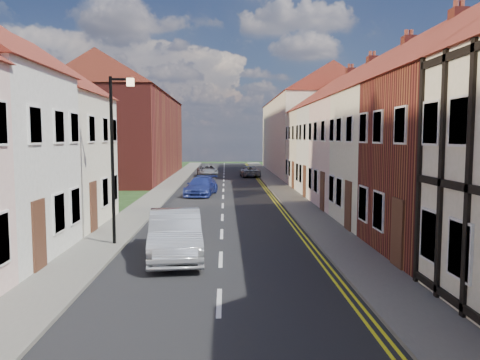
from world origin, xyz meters
TOP-DOWN VIEW (x-y plane):
  - road at (0.00, 30.00)m, footprint 7.00×90.00m
  - pavement_left at (-4.40, 30.00)m, footprint 1.80×90.00m
  - pavement_right at (4.40, 30.00)m, footprint 1.80×90.00m
  - cottage_r_cream_mid at (9.30, 23.50)m, footprint 8.30×5.20m
  - cottage_r_pink at (9.30, 28.90)m, footprint 8.30×6.00m
  - cottage_r_white_far at (9.30, 34.30)m, footprint 8.30×5.20m
  - cottage_r_cream_far at (9.30, 39.70)m, footprint 8.30×6.00m
  - cottage_l_pink at (-9.30, 23.85)m, footprint 8.30×6.30m
  - block_right_far at (9.30, 55.00)m, footprint 8.30×24.20m
  - block_left_far at (-9.30, 50.00)m, footprint 8.30×24.20m
  - lamppost at (-3.81, 20.00)m, footprint 0.88×0.15m
  - car_mid at (-1.50, 18.33)m, footprint 2.15×4.88m
  - car_far at (-1.50, 34.97)m, footprint 2.43×4.58m
  - car_distant at (-1.69, 50.90)m, footprint 2.43×4.39m
  - car_distant_b at (2.63, 50.00)m, footprint 2.05×4.11m

SIDE VIEW (x-z plane):
  - road at x=0.00m, z-range 0.00..0.02m
  - pavement_left at x=-4.40m, z-range 0.00..0.12m
  - pavement_right at x=4.40m, z-range 0.00..0.12m
  - car_distant_b at x=2.63m, z-range 0.00..1.12m
  - car_distant at x=-1.69m, z-range 0.00..1.16m
  - car_far at x=-1.50m, z-range 0.00..1.27m
  - car_mid at x=-1.50m, z-range 0.00..1.56m
  - lamppost at x=-3.81m, z-range 0.54..6.54m
  - cottage_l_pink at x=-9.30m, z-range -0.03..8.77m
  - cottage_r_pink at x=9.30m, z-range -0.03..8.97m
  - cottage_r_cream_far at x=9.30m, z-range -0.03..8.97m
  - cottage_r_cream_mid at x=9.30m, z-range -0.02..8.98m
  - cottage_r_white_far at x=9.30m, z-range -0.02..8.98m
  - block_right_far at x=9.30m, z-range 0.04..10.54m
  - block_left_far at x=-9.30m, z-range 0.04..10.54m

